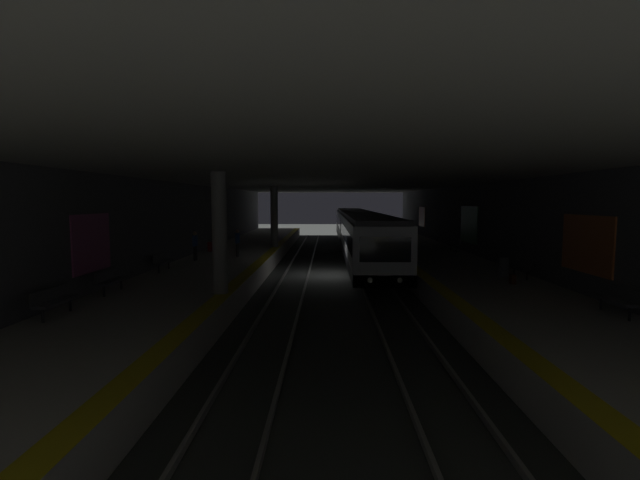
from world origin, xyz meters
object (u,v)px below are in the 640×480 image
bench_right_mid (110,279)px  person_walking_mid (396,233)px  bench_left_far (455,244)px  pillar_far (274,217)px  bench_left_near (618,298)px  pillar_near (220,233)px  bench_right_far (162,261)px  metro_train (357,231)px  person_waiting_near (238,242)px  backpack_on_floor (513,279)px  suitcase_rolling (210,247)px  bench_right_near (54,300)px  trash_bin (504,267)px  bench_left_mid (523,266)px  person_standing_far (195,245)px

bench_right_mid → person_walking_mid: 23.94m
bench_left_far → pillar_far: bearing=78.7°
bench_left_near → bench_left_far: size_ratio=1.00×
pillar_near → person_walking_mid: bearing=-26.0°
bench_right_mid → bench_right_far: same height
metro_train → bench_left_near: bearing=-165.3°
bench_left_near → metro_train: bearing=14.7°
person_waiting_near → backpack_on_floor: 16.20m
suitcase_rolling → bench_right_far: bearing=179.3°
bench_right_mid → person_waiting_near: person_waiting_near is taller
bench_left_near → bench_right_near: bearing=91.6°
pillar_near → bench_left_far: pillar_near is taller
pillar_near → trash_bin: bearing=-72.0°
person_waiting_near → suitcase_rolling: person_waiting_near is taller
bench_left_mid → pillar_near: bearing=105.9°
pillar_near → suitcase_rolling: 14.66m
pillar_near → person_waiting_near: pillar_near is taller
metro_train → person_walking_mid: (-1.50, -3.02, -0.05)m
bench_left_near → bench_right_near: same height
bench_left_mid → person_waiting_near: person_waiting_near is taller
bench_left_near → bench_right_far: bearing=64.1°
metro_train → bench_left_near: 24.93m
pillar_near → bench_right_far: pillar_near is taller
bench_left_near → person_walking_mid: 22.85m
person_waiting_near → bench_left_near: bearing=-134.4°
person_standing_far → suitcase_rolling: person_standing_far is taller
bench_left_near → person_waiting_near: 20.27m
bench_right_near → person_walking_mid: person_walking_mid is taller
person_walking_mid → backpack_on_floor: bearing=-172.7°
trash_bin → bench_left_mid: bearing=-111.3°
pillar_near → person_waiting_near: (11.15, 1.60, -1.35)m
suitcase_rolling → backpack_on_floor: 19.82m
suitcase_rolling → person_waiting_near: bearing=-138.4°
bench_left_mid → backpack_on_floor: size_ratio=4.25×
suitcase_rolling → backpack_on_floor: size_ratio=2.39×
bench_right_far → person_waiting_near: (5.89, -2.58, 0.40)m
metro_train → bench_left_far: bearing=-136.1°
pillar_far → person_standing_far: pillar_far is taller
pillar_near → trash_bin: (3.96, -12.15, -1.85)m
pillar_near → backpack_on_floor: pillar_near is taller
bench_left_mid → bench_left_near: bearing=180.0°
bench_left_near → bench_right_far: 18.97m
pillar_near → person_waiting_near: bearing=8.2°
bench_left_near → backpack_on_floor: bench_left_near is taller
bench_left_far → pillar_near: bearing=138.4°
metro_train → person_standing_far: size_ratio=21.41×
backpack_on_floor → person_standing_far: bearing=65.3°
person_walking_mid → suitcase_rolling: size_ratio=1.78×
bench_left_near → bench_left_mid: same height
bench_left_near → person_walking_mid: size_ratio=1.00×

